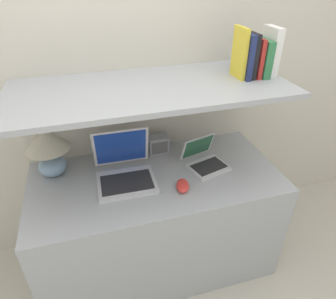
{
  "coord_description": "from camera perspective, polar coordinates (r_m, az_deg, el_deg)",
  "views": [
    {
      "loc": [
        -0.32,
        -1.0,
        1.79
      ],
      "look_at": [
        0.07,
        0.34,
        0.9
      ],
      "focal_mm": 32.0,
      "sensor_mm": 36.0,
      "label": 1
    }
  ],
  "objects": [
    {
      "name": "desk",
      "position": [
        1.99,
        -2.02,
        -13.46
      ],
      "size": [
        1.44,
        0.69,
        0.73
      ],
      "color": "#999EA3",
      "rests_on": "ground_plane"
    },
    {
      "name": "wall_back",
      "position": [
        1.88,
        -5.76,
        13.96
      ],
      "size": [
        6.0,
        0.05,
        2.4
      ],
      "color": "beige",
      "rests_on": "ground_plane"
    },
    {
      "name": "laptop_large",
      "position": [
        1.72,
        -8.26,
        -3.9
      ],
      "size": [
        0.33,
        0.33,
        0.28
      ],
      "color": "silver",
      "rests_on": "desk"
    },
    {
      "name": "book_white",
      "position": [
        1.78,
        18.94,
        17.28
      ],
      "size": [
        0.04,
        0.14,
        0.25
      ],
      "color": "silver",
      "rests_on": "shelf"
    },
    {
      "name": "book_black",
      "position": [
        1.72,
        15.28,
        16.99
      ],
      "size": [
        0.03,
        0.15,
        0.23
      ],
      "color": "black",
      "rests_on": "shelf"
    },
    {
      "name": "router_box",
      "position": [
        1.92,
        -1.86,
        0.93
      ],
      "size": [
        0.13,
        0.08,
        0.12
      ],
      "color": "gray",
      "rests_on": "desk"
    },
    {
      "name": "computer_mouse",
      "position": [
        1.65,
        2.81,
        -6.89
      ],
      "size": [
        0.1,
        0.13,
        0.04
      ],
      "color": "red",
      "rests_on": "desk"
    },
    {
      "name": "table_lamp",
      "position": [
        1.79,
        -21.94,
        0.57
      ],
      "size": [
        0.24,
        0.24,
        0.3
      ],
      "color": "#7593B2",
      "rests_on": "desk"
    },
    {
      "name": "book_green",
      "position": [
        1.76,
        17.31,
        16.39
      ],
      "size": [
        0.04,
        0.17,
        0.19
      ],
      "color": "#2D7042",
      "rests_on": "shelf"
    },
    {
      "name": "laptop_small",
      "position": [
        1.82,
        7.01,
        -2.09
      ],
      "size": [
        0.27,
        0.28,
        0.17
      ],
      "color": "silver",
      "rests_on": "desk"
    },
    {
      "name": "back_riser",
      "position": [
        2.1,
        -4.65,
        -1.81
      ],
      "size": [
        1.44,
        0.04,
        1.22
      ],
      "color": "beige",
      "rests_on": "ground_plane"
    },
    {
      "name": "shelf",
      "position": [
        1.56,
        -3.34,
        11.49
      ],
      "size": [
        1.44,
        0.62,
        0.03
      ],
      "color": "#999EA3",
      "rests_on": "back_riser"
    },
    {
      "name": "book_yellow",
      "position": [
        1.68,
        13.47,
        17.43
      ],
      "size": [
        0.02,
        0.14,
        0.26
      ],
      "color": "gold",
      "rests_on": "shelf"
    },
    {
      "name": "book_navy",
      "position": [
        1.7,
        14.25,
        17.0
      ],
      "size": [
        0.03,
        0.17,
        0.23
      ],
      "color": "navy",
      "rests_on": "shelf"
    },
    {
      "name": "book_red",
      "position": [
        1.74,
        16.21,
        16.58
      ],
      "size": [
        0.02,
        0.16,
        0.21
      ],
      "color": "#A82823",
      "rests_on": "shelf"
    }
  ]
}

